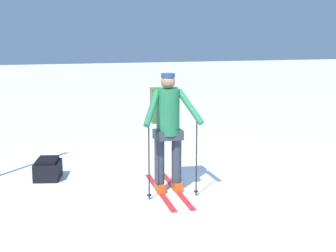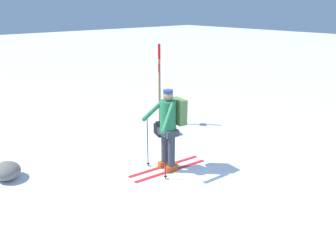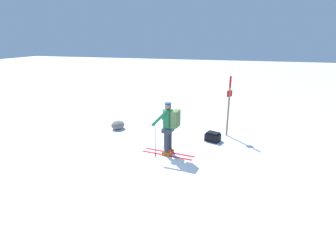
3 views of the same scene
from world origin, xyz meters
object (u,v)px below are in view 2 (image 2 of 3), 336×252
object	(u,v)px
dropped_backpack	(165,128)
trail_marker	(159,78)
rock_boulder	(6,171)
skier	(170,124)

from	to	relation	value
dropped_backpack	trail_marker	bearing A→B (deg)	-30.74
dropped_backpack	rock_boulder	world-z (taller)	rock_boulder
skier	trail_marker	world-z (taller)	trail_marker
skier	rock_boulder	bearing A→B (deg)	56.51
dropped_backpack	skier	bearing A→B (deg)	142.22
skier	rock_boulder	xyz separation A→B (m)	(1.88, 2.84, -0.87)
skier	trail_marker	bearing A→B (deg)	-35.64
dropped_backpack	rock_boulder	bearing A→B (deg)	86.47
dropped_backpack	trail_marker	xyz separation A→B (m)	(0.77, -0.46, 1.24)
skier	dropped_backpack	size ratio (longest dim) A/B	2.97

